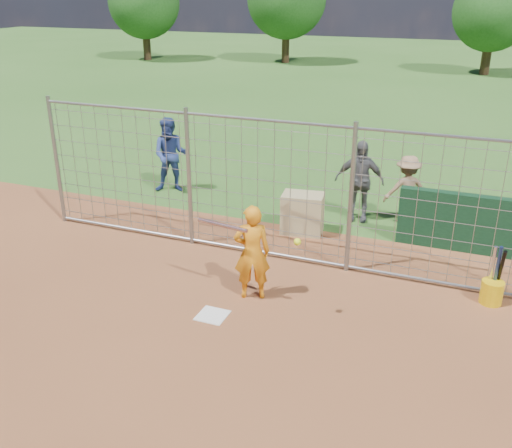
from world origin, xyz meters
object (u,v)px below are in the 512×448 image
at_px(bucket_with_bats, 492,289).
at_px(bystander_a, 171,155).
at_px(bystander_b, 359,181).
at_px(equipment_bin, 302,213).
at_px(batter, 252,252).
at_px(bystander_c, 407,190).

bearing_deg(bucket_with_bats, bystander_a, 158.95).
xyz_separation_m(bystander_b, equipment_bin, (-0.87, -1.07, -0.45)).
bearing_deg(bystander_b, equipment_bin, -136.68).
height_order(batter, bystander_c, batter).
bearing_deg(bystander_a, bucket_with_bats, -42.37).
xyz_separation_m(bystander_a, bystander_c, (5.44, 0.06, -0.17)).
bearing_deg(bystander_b, bystander_a, 170.53).
relative_size(equipment_bin, bucket_with_bats, 0.82).
relative_size(bystander_b, equipment_bin, 2.13).
relative_size(bystander_a, bystander_c, 1.24).
height_order(bystander_b, bucket_with_bats, bystander_b).
bearing_deg(batter, bystander_b, -125.31).
distance_m(bystander_a, bystander_b, 4.50).
xyz_separation_m(bystander_b, bucket_with_bats, (2.69, -2.62, -0.61)).
height_order(bystander_a, equipment_bin, bystander_a).
distance_m(bystander_c, bucket_with_bats, 3.36).
relative_size(batter, bystander_b, 0.91).
relative_size(bystander_b, bucket_with_bats, 1.75).
distance_m(bystander_a, bucket_with_bats, 7.72).
distance_m(batter, bystander_a, 5.40).
xyz_separation_m(batter, bucket_with_bats, (3.51, 1.19, -0.53)).
height_order(bystander_b, equipment_bin, bystander_b).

